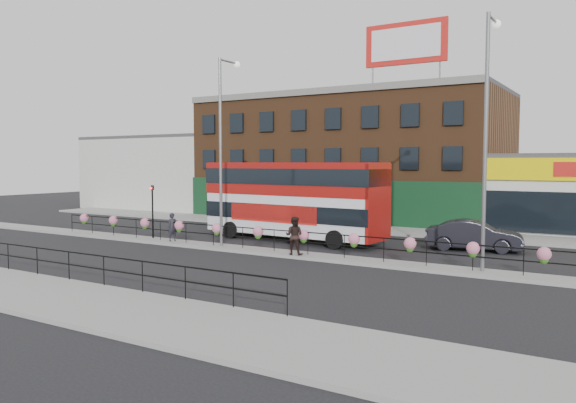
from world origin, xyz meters
The scene contains 18 objects.
ground centered at (0.00, 0.00, 0.00)m, with size 120.00×120.00×0.00m, color black.
south_pavement centered at (0.00, -12.00, 0.07)m, with size 60.00×4.00×0.15m, color gray.
north_pavement centered at (0.00, 12.00, 0.07)m, with size 60.00×4.00×0.15m, color gray.
median centered at (0.00, 0.00, 0.07)m, with size 60.00×1.60×0.15m, color gray.
yellow_line_inner centered at (0.00, -9.70, 0.01)m, with size 60.00×0.10×0.01m, color gold.
yellow_line_outer centered at (0.00, -9.88, 0.01)m, with size 60.00×0.10×0.01m, color gold.
brick_building centered at (-4.00, 19.96, 5.13)m, with size 25.00×12.21×10.30m.
warehouse_west centered at (-24.25, 20.00, 3.65)m, with size 15.50×12.00×7.30m.
billboard centered at (2.50, 14.99, 13.18)m, with size 6.00×0.29×4.40m.
median_railing centered at (0.00, 0.00, 1.05)m, with size 30.04×0.56×1.23m.
south_railing centered at (-2.00, -10.10, 0.96)m, with size 20.04×0.05×1.12m.
double_decker_bus centered at (-0.66, 4.65, 2.90)m, with size 11.82×3.63×4.71m.
car centered at (9.54, 6.49, 0.82)m, with size 5.18×2.55×1.63m, color black.
pedestrian_a centered at (-6.03, 0.02, 0.97)m, with size 0.60×0.70×1.64m, color black.
pedestrian_b centered at (2.46, -0.43, 1.10)m, with size 1.04×0.88×1.90m, color black.
lamp_column_west centered at (-2.46, 0.28, 6.20)m, with size 0.37×1.79×10.21m.
lamp_column_east centered at (11.36, 0.41, 6.51)m, with size 0.39×1.88×10.73m.
traffic_light_median centered at (-8.00, 0.39, 2.47)m, with size 0.15×0.28×3.65m.
Camera 1 is at (16.59, -24.07, 4.72)m, focal length 35.00 mm.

